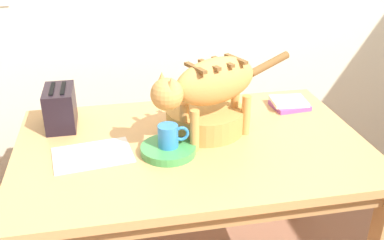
% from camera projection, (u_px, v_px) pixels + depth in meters
% --- Properties ---
extents(dining_table, '(1.39, 0.89, 0.75)m').
position_uv_depth(dining_table, '(192.00, 161.00, 1.79)').
color(dining_table, tan).
rests_on(dining_table, ground_plane).
extents(cat, '(0.61, 0.30, 0.34)m').
position_uv_depth(cat, '(210.00, 85.00, 1.67)').
color(cat, '#CD8B47').
rests_on(cat, dining_table).
extents(saucer_bowl, '(0.21, 0.21, 0.03)m').
position_uv_depth(saucer_bowl, '(168.00, 150.00, 1.67)').
color(saucer_bowl, '#3D9147').
rests_on(saucer_bowl, dining_table).
extents(coffee_mug, '(0.12, 0.08, 0.09)m').
position_uv_depth(coffee_mug, '(169.00, 136.00, 1.65)').
color(coffee_mug, '#2B76BC').
rests_on(coffee_mug, saucer_bowl).
extents(magazine, '(0.32, 0.24, 0.01)m').
position_uv_depth(magazine, '(93.00, 155.00, 1.66)').
color(magazine, silver).
rests_on(magazine, dining_table).
extents(book_stack, '(0.17, 0.16, 0.04)m').
position_uv_depth(book_stack, '(289.00, 104.00, 2.05)').
color(book_stack, '#954796').
rests_on(book_stack, dining_table).
extents(wicker_basket, '(0.33, 0.33, 0.10)m').
position_uv_depth(wicker_basket, '(205.00, 119.00, 1.83)').
color(wicker_basket, '#B38240').
rests_on(wicker_basket, dining_table).
extents(toaster, '(0.12, 0.20, 0.18)m').
position_uv_depth(toaster, '(60.00, 108.00, 1.85)').
color(toaster, black).
rests_on(toaster, dining_table).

